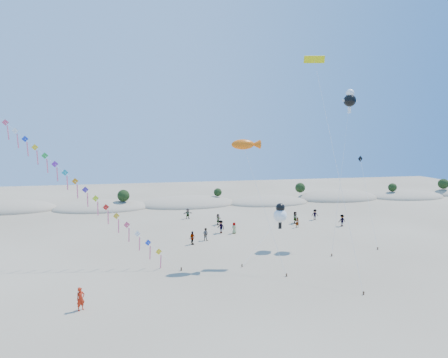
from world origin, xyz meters
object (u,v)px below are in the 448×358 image
fish_kite (246,145)px  parafoil_kite (315,63)px  flyer_foreground (81,299)px  kite_train (46,157)px

fish_kite → parafoil_kite: bearing=16.5°
fish_kite → flyer_foreground: 21.52m
kite_train → fish_kite: bearing=-10.6°
kite_train → parafoil_kite: bearing=-2.6°
flyer_foreground → parafoil_kite: bearing=-12.7°
fish_kite → flyer_foreground: (-15.67, -8.97, -11.70)m
fish_kite → flyer_foreground: fish_kite is taller
parafoil_kite → kite_train: bearing=177.4°
kite_train → fish_kite: size_ratio=1.97×
kite_train → parafoil_kite: size_ratio=1.15×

